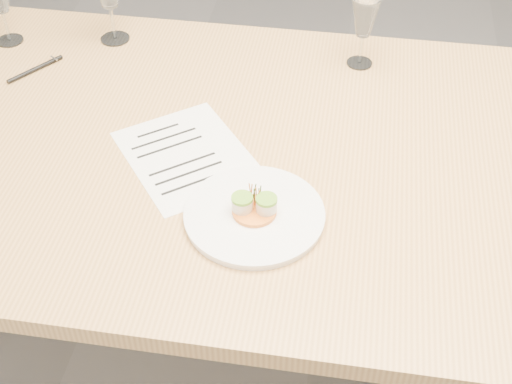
% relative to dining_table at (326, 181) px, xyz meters
% --- Properties ---
extents(ground, '(7.00, 7.00, 0.00)m').
position_rel_dining_table_xyz_m(ground, '(0.00, 0.00, -0.68)').
color(ground, slate).
rests_on(ground, ground).
extents(dining_table, '(2.40, 1.00, 0.75)m').
position_rel_dining_table_xyz_m(dining_table, '(0.00, 0.00, 0.00)').
color(dining_table, tan).
rests_on(dining_table, ground).
extents(dinner_plate, '(0.27, 0.27, 0.07)m').
position_rel_dining_table_xyz_m(dinner_plate, '(-0.12, -0.20, 0.08)').
color(dinner_plate, white).
rests_on(dinner_plate, dining_table).
extents(recipe_sheet, '(0.37, 0.38, 0.00)m').
position_rel_dining_table_xyz_m(recipe_sheet, '(-0.29, -0.04, 0.07)').
color(recipe_sheet, white).
rests_on(recipe_sheet, dining_table).
extents(ballpoint_pen, '(0.10, 0.13, 0.01)m').
position_rel_dining_table_xyz_m(ballpoint_pen, '(-0.73, 0.21, 0.07)').
color(ballpoint_pen, black).
rests_on(ballpoint_pen, dining_table).
extents(wine_glass_2, '(0.07, 0.07, 0.18)m').
position_rel_dining_table_xyz_m(wine_glass_2, '(0.05, 0.36, 0.19)').
color(wine_glass_2, white).
rests_on(wine_glass_2, dining_table).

